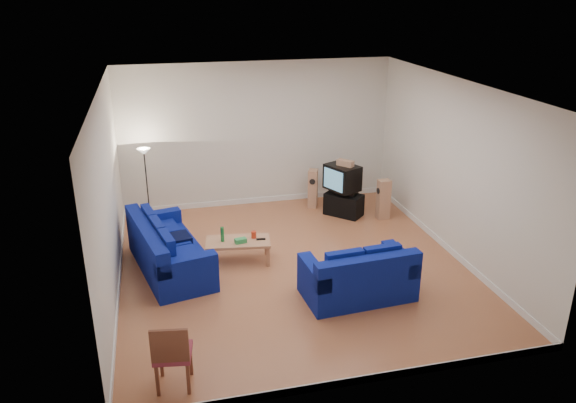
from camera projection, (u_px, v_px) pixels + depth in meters
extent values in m
cube|color=#9B5030|center=(293.00, 267.00, 10.01)|extent=(6.00, 6.50, 0.01)
cube|color=white|center=(294.00, 87.00, 8.85)|extent=(6.00, 6.50, 0.01)
cube|color=silver|center=(257.00, 135.00, 12.37)|extent=(6.00, 0.01, 3.20)
cube|color=silver|center=(363.00, 273.00, 6.49)|extent=(6.00, 0.01, 3.20)
cube|color=silver|center=(108.00, 197.00, 8.77)|extent=(0.01, 6.50, 3.20)
cube|color=silver|center=(455.00, 169.00, 10.09)|extent=(0.01, 6.50, 3.20)
cube|color=white|center=(259.00, 200.00, 12.92)|extent=(6.00, 0.02, 0.12)
cube|color=white|center=(356.00, 380.00, 7.06)|extent=(6.00, 0.02, 0.12)
cube|color=white|center=(119.00, 284.00, 9.33)|extent=(0.02, 6.50, 0.12)
cube|color=white|center=(446.00, 246.00, 10.65)|extent=(0.02, 6.50, 0.12)
cube|color=navy|center=(170.00, 257.00, 9.87)|extent=(1.48, 2.47, 0.44)
cube|color=navy|center=(146.00, 239.00, 9.55)|extent=(0.73, 2.30, 0.45)
cube|color=navy|center=(154.00, 219.00, 10.61)|extent=(1.02, 0.44, 0.25)
cube|color=navy|center=(186.00, 265.00, 8.88)|extent=(1.02, 0.44, 0.25)
cube|color=black|center=(178.00, 239.00, 9.81)|extent=(0.50, 0.50, 0.13)
cube|color=navy|center=(357.00, 284.00, 9.02)|extent=(1.79, 1.08, 0.43)
cube|color=navy|center=(368.00, 270.00, 8.54)|extent=(1.73, 0.34, 0.44)
cube|color=navy|center=(314.00, 272.00, 8.69)|extent=(0.29, 0.98, 0.24)
cube|color=navy|center=(400.00, 259.00, 9.11)|extent=(0.29, 0.98, 0.24)
cube|color=black|center=(354.00, 262.00, 9.04)|extent=(0.43, 0.43, 0.12)
cube|color=tan|center=(238.00, 242.00, 10.07)|extent=(1.21, 0.73, 0.05)
cube|color=tan|center=(209.00, 259.00, 9.88)|extent=(0.07, 0.07, 0.37)
cube|color=tan|center=(210.00, 248.00, 10.32)|extent=(0.07, 0.07, 0.37)
cube|color=tan|center=(268.00, 257.00, 9.97)|extent=(0.07, 0.07, 0.37)
cube|color=tan|center=(266.00, 245.00, 10.41)|extent=(0.07, 0.07, 0.37)
cylinder|color=#197233|center=(222.00, 234.00, 9.98)|extent=(0.07, 0.07, 0.27)
cube|color=green|center=(241.00, 241.00, 9.96)|extent=(0.22, 0.15, 0.08)
cylinder|color=red|center=(254.00, 235.00, 10.14)|extent=(0.11, 0.11, 0.13)
cube|color=black|center=(261.00, 239.00, 10.09)|extent=(0.17, 0.07, 0.02)
cube|color=black|center=(344.00, 204.00, 12.17)|extent=(0.86, 0.87, 0.48)
cube|color=black|center=(346.00, 192.00, 12.08)|extent=(0.55, 0.54, 0.10)
cube|color=black|center=(342.00, 177.00, 11.99)|extent=(0.76, 0.85, 0.54)
cube|color=#3B6B83|center=(333.00, 180.00, 11.83)|extent=(0.25, 0.51, 0.43)
cube|color=tan|center=(345.00, 163.00, 11.83)|extent=(0.34, 0.37, 0.13)
cube|color=tan|center=(313.00, 188.00, 12.55)|extent=(0.28, 0.31, 0.87)
cylinder|color=black|center=(312.00, 182.00, 12.35)|extent=(0.13, 0.06, 0.13)
cube|color=tan|center=(383.00, 199.00, 11.92)|extent=(0.27, 0.21, 0.87)
cylinder|color=black|center=(378.00, 191.00, 11.81)|extent=(0.02, 0.13, 0.13)
cylinder|color=black|center=(150.00, 221.00, 11.91)|extent=(0.21, 0.21, 0.03)
cylinder|color=black|center=(147.00, 187.00, 11.63)|extent=(0.03, 0.03, 1.50)
cone|color=white|center=(144.00, 151.00, 11.35)|extent=(0.27, 0.27, 0.12)
cube|color=brown|center=(157.00, 380.00, 6.81)|extent=(0.05, 0.05, 0.45)
cube|color=brown|center=(161.00, 361.00, 7.16)|extent=(0.05, 0.05, 0.45)
cube|color=brown|center=(188.00, 378.00, 6.84)|extent=(0.05, 0.05, 0.45)
cube|color=brown|center=(191.00, 359.00, 7.18)|extent=(0.05, 0.05, 0.45)
cube|color=#953044|center=(173.00, 353.00, 6.91)|extent=(0.52, 0.52, 0.06)
cube|color=brown|center=(170.00, 346.00, 6.63)|extent=(0.46, 0.11, 0.45)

